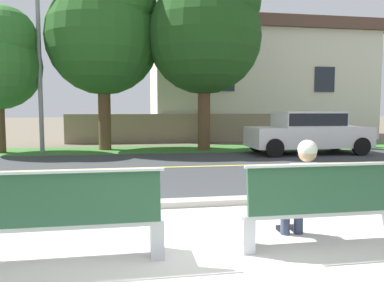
# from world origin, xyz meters

# --- Properties ---
(ground_plane) EXTENTS (140.00, 140.00, 0.00)m
(ground_plane) POSITION_xyz_m (0.00, 8.00, 0.00)
(ground_plane) COLOR #665B4C
(sidewalk_pavement) EXTENTS (44.00, 3.60, 0.01)m
(sidewalk_pavement) POSITION_xyz_m (0.00, 0.40, 0.01)
(sidewalk_pavement) COLOR beige
(sidewalk_pavement) RESTS_ON ground_plane
(curb_edge) EXTENTS (44.00, 0.30, 0.11)m
(curb_edge) POSITION_xyz_m (0.00, 2.35, 0.06)
(curb_edge) COLOR #ADA89E
(curb_edge) RESTS_ON ground_plane
(street_asphalt) EXTENTS (52.00, 8.00, 0.01)m
(street_asphalt) POSITION_xyz_m (0.00, 6.50, 0.00)
(street_asphalt) COLOR #383A3D
(street_asphalt) RESTS_ON ground_plane
(road_centre_line) EXTENTS (48.00, 0.14, 0.01)m
(road_centre_line) POSITION_xyz_m (0.00, 6.50, 0.01)
(road_centre_line) COLOR #E0CC4C
(road_centre_line) RESTS_ON ground_plane
(far_verge_grass) EXTENTS (48.00, 2.80, 0.02)m
(far_verge_grass) POSITION_xyz_m (0.00, 11.14, 0.01)
(far_verge_grass) COLOR #38702D
(far_verge_grass) RESTS_ON ground_plane
(bench_left) EXTENTS (2.07, 0.48, 1.01)m
(bench_left) POSITION_xyz_m (-1.47, 0.30, 0.47)
(bench_left) COLOR silver
(bench_left) RESTS_ON ground_plane
(bench_right) EXTENTS (2.07, 0.48, 1.01)m
(bench_right) POSITION_xyz_m (1.47, 0.30, 0.47)
(bench_right) COLOR silver
(bench_right) RESTS_ON ground_plane
(seated_person_white) EXTENTS (0.52, 0.68, 1.25)m
(seated_person_white) POSITION_xyz_m (1.26, 0.48, 0.68)
(seated_person_white) COLOR #333D56
(seated_person_white) RESTS_ON ground_plane
(car_white_near) EXTENTS (4.30, 1.86, 1.54)m
(car_white_near) POSITION_xyz_m (5.58, 8.90, 0.85)
(car_white_near) COLOR silver
(car_white_near) RESTS_ON ground_plane
(streetlamp) EXTENTS (0.24, 2.10, 6.84)m
(streetlamp) POSITION_xyz_m (-4.03, 10.94, 3.92)
(streetlamp) COLOR gray
(streetlamp) RESTS_ON ground_plane
(shade_tree_left) EXTENTS (4.38, 4.38, 7.22)m
(shade_tree_left) POSITION_xyz_m (-1.66, 11.33, 4.70)
(shade_tree_left) COLOR brown
(shade_tree_left) RESTS_ON ground_plane
(shade_tree_centre) EXTENTS (4.42, 4.42, 7.29)m
(shade_tree_centre) POSITION_xyz_m (2.22, 10.57, 4.74)
(shade_tree_centre) COLOR brown
(shade_tree_centre) RESTS_ON ground_plane
(garden_wall) EXTENTS (13.00, 0.36, 1.40)m
(garden_wall) POSITION_xyz_m (2.66, 14.32, 0.70)
(garden_wall) COLOR gray
(garden_wall) RESTS_ON ground_plane
(house_across_street) EXTENTS (12.94, 6.91, 6.37)m
(house_across_street) POSITION_xyz_m (6.50, 17.52, 3.23)
(house_across_street) COLOR beige
(house_across_street) RESTS_ON ground_plane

